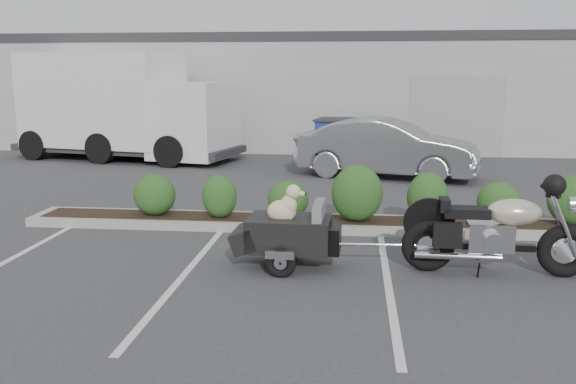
# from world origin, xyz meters

# --- Properties ---
(ground) EXTENTS (90.00, 90.00, 0.00)m
(ground) POSITION_xyz_m (0.00, 0.00, 0.00)
(ground) COLOR #38383A
(ground) RESTS_ON ground
(planter_kerb) EXTENTS (12.00, 1.00, 0.15)m
(planter_kerb) POSITION_xyz_m (1.00, 2.20, 0.07)
(planter_kerb) COLOR #9E9E93
(planter_kerb) RESTS_ON ground
(building) EXTENTS (26.00, 10.00, 4.00)m
(building) POSITION_xyz_m (0.00, 17.00, 2.00)
(building) COLOR #9EA099
(building) RESTS_ON ground
(motorcycle) EXTENTS (2.49, 0.84, 1.43)m
(motorcycle) POSITION_xyz_m (2.63, -0.07, 0.57)
(motorcycle) COLOR black
(motorcycle) RESTS_ON ground
(pet_trailer) EXTENTS (1.99, 1.11, 1.19)m
(pet_trailer) POSITION_xyz_m (-0.15, -0.04, 0.50)
(pet_trailer) COLOR black
(pet_trailer) RESTS_ON ground
(sedan) EXTENTS (4.90, 2.77, 1.53)m
(sedan) POSITION_xyz_m (1.58, 7.73, 0.76)
(sedan) COLOR #9D9DA3
(sedan) RESTS_ON ground
(dumpster) EXTENTS (2.25, 1.70, 1.36)m
(dumpster) POSITION_xyz_m (0.66, 9.91, 0.69)
(dumpster) COLOR navy
(dumpster) RESTS_ON ground
(delivery_truck) EXTENTS (7.50, 3.85, 3.28)m
(delivery_truck) POSITION_xyz_m (-6.41, 10.35, 1.58)
(delivery_truck) COLOR silver
(delivery_truck) RESTS_ON ground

